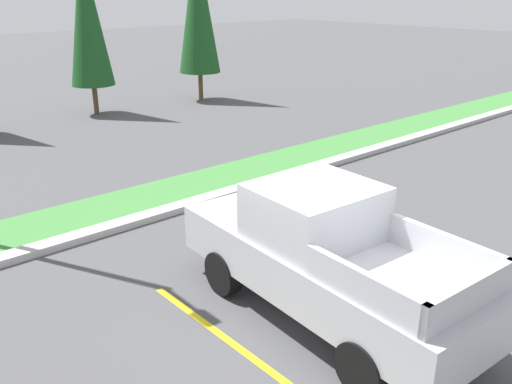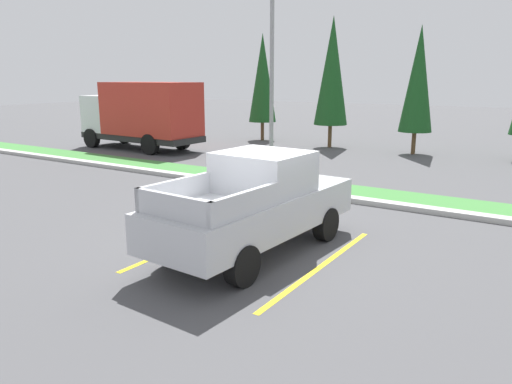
# 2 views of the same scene
# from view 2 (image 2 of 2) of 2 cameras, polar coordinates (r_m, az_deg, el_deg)

# --- Properties ---
(ground_plane) EXTENTS (120.00, 120.00, 0.00)m
(ground_plane) POSITION_cam_2_polar(r_m,az_deg,el_deg) (10.55, 0.53, -6.74)
(ground_plane) COLOR #4C4C4F
(parking_line_near) EXTENTS (0.12, 4.80, 0.01)m
(parking_line_near) POSITION_cam_2_polar(r_m,az_deg,el_deg) (11.31, -6.75, -5.43)
(parking_line_near) COLOR yellow
(parking_line_near) RESTS_ON ground
(parking_line_far) EXTENTS (0.12, 4.80, 0.01)m
(parking_line_far) POSITION_cam_2_polar(r_m,az_deg,el_deg) (9.75, 7.68, -8.56)
(parking_line_far) COLOR yellow
(parking_line_far) RESTS_ON ground
(curb_strip) EXTENTS (56.00, 0.40, 0.15)m
(curb_strip) POSITION_cam_2_polar(r_m,az_deg,el_deg) (14.83, 10.85, -0.79)
(curb_strip) COLOR #B2B2AD
(curb_strip) RESTS_ON ground
(grass_median) EXTENTS (56.00, 1.80, 0.06)m
(grass_median) POSITION_cam_2_polar(r_m,az_deg,el_deg) (15.84, 12.33, -0.14)
(grass_median) COLOR #42843D
(grass_median) RESTS_ON ground
(pickup_truck_main) EXTENTS (2.21, 5.33, 2.10)m
(pickup_truck_main) POSITION_cam_2_polar(r_m,az_deg,el_deg) (10.17, 0.07, -1.36)
(pickup_truck_main) COLOR black
(pickup_truck_main) RESTS_ON ground
(cargo_truck_distant) EXTENTS (6.88, 2.69, 3.40)m
(cargo_truck_distant) POSITION_cam_2_polar(r_m,az_deg,el_deg) (25.80, -13.19, 8.95)
(cargo_truck_distant) COLOR black
(cargo_truck_distant) RESTS_ON ground
(street_light) EXTENTS (0.24, 1.49, 6.74)m
(street_light) POSITION_cam_2_polar(r_m,az_deg,el_deg) (16.53, 1.57, 14.29)
(street_light) COLOR gray
(street_light) RESTS_ON ground
(cypress_tree_leftmost) EXTENTS (1.59, 1.59, 6.10)m
(cypress_tree_leftmost) POSITION_cam_2_polar(r_m,az_deg,el_deg) (28.89, 0.77, 13.17)
(cypress_tree_leftmost) COLOR brown
(cypress_tree_leftmost) RESTS_ON ground
(cypress_tree_left_inner) EXTENTS (1.74, 1.74, 6.70)m
(cypress_tree_left_inner) POSITION_cam_2_polar(r_m,az_deg,el_deg) (26.15, 8.88, 13.79)
(cypress_tree_left_inner) COLOR brown
(cypress_tree_left_inner) RESTS_ON ground
(cypress_tree_center) EXTENTS (1.57, 1.57, 6.02)m
(cypress_tree_center) POSITION_cam_2_polar(r_m,az_deg,el_deg) (24.67, 18.45, 12.40)
(cypress_tree_center) COLOR brown
(cypress_tree_center) RESTS_ON ground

